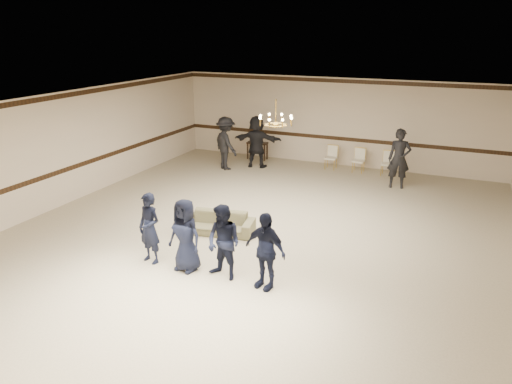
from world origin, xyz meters
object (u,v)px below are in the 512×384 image
Objects in this scene: boy_d at (265,251)px; banquet_chair_left at (331,158)px; banquet_chair_right at (387,164)px; console_table at (257,151)px; settee at (218,223)px; adult_right at (399,159)px; boy_b at (185,235)px; banquet_chair_mid at (359,161)px; adult_left at (226,143)px; chandelier at (276,112)px; boy_c at (224,243)px; boy_a at (149,228)px; adult_mid at (257,142)px.

boy_d is 8.80m from banquet_chair_left.
banquet_chair_right is 1.06× the size of console_table.
banquet_chair_right is (0.92, 8.73, -0.37)m from boy_d.
adult_right is at bearing 46.50° from settee.
console_table is (-2.28, 8.93, -0.45)m from boy_b.
banquet_chair_left is (-1.08, 8.73, -0.37)m from boy_d.
banquet_chair_mid is at bearing 62.52° from settee.
chandelier is at bearing 165.49° from adult_left.
console_table is at bearing 155.81° from adult_right.
adult_left is (-3.66, 7.20, 0.17)m from boy_c.
banquet_chair_right is (3.62, 8.73, -0.37)m from boy_a.
adult_right reaches higher than banquet_chair_mid.
banquet_chair_mid reaches higher than console_table.
adult_mid is at bearing 165.76° from adult_right.
boy_c is 8.08m from adult_left.
boy_d reaches higher than banquet_chair_left.
boy_a is at bearing -98.84° from banquet_chair_left.
chandelier is 0.53× the size of settee.
banquet_chair_mid is at bearing 104.10° from boy_d.
banquet_chair_mid is (1.72, 8.73, -0.37)m from boy_b.
console_table is (-4.08, 8.93, -0.45)m from boy_d.
boy_b is at bearing -92.24° from settee.
adult_right is (4.14, 7.50, 0.17)m from boy_a.
banquet_chair_mid and banquet_chair_right have the same top height.
adult_mid is at bearing -108.59° from adult_left.
adult_right reaches higher than boy_a.
boy_c reaches higher than banquet_chair_mid.
banquet_chair_right is at bearing -130.94° from adult_left.
banquet_chair_mid is at bearing 131.51° from adult_right.
adult_right is at bearing 167.41° from adult_mid.
adult_mid is at bearing -70.97° from console_table.
banquet_chair_mid is at bearing 97.32° from boy_c.
chandelier is 5.47m from adult_mid.
banquet_chair_right is at bearing 55.07° from settee.
boy_d is at bearing 11.94° from boy_a.
boy_b is 9.15m from banquet_chair_right.
chandelier is 1.11× the size of banquet_chair_left.
boy_a is 0.83× the size of adult_right.
boy_c is 7.86m from adult_right.
adult_left is at bearing 173.11° from adult_right.
settee is at bearing 148.74° from adult_left.
banquet_chair_mid is 1.00m from banquet_chair_right.
adult_left and adult_mid have the same top height.
adult_left reaches higher than boy_b.
boy_b is 8.12m from adult_mid.
adult_left is at bearing 29.77° from adult_mid.
adult_right is (6.00, 0.30, 0.00)m from adult_left.
boy_c is at bearing 150.44° from adult_left.
boy_c is at bearing 11.94° from boy_a.
adult_right is (5.10, -0.40, 0.00)m from adult_mid.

